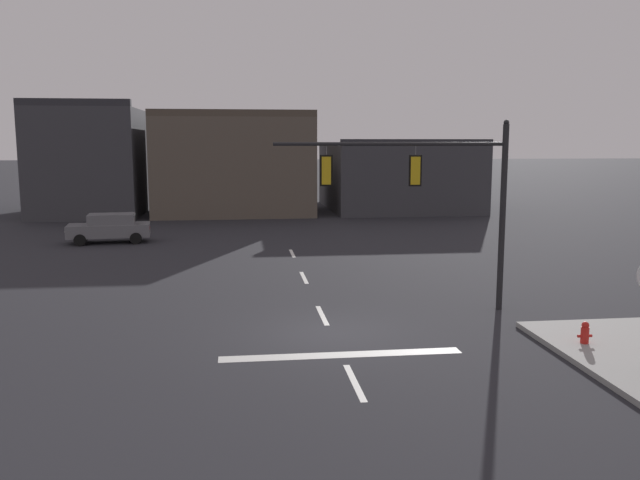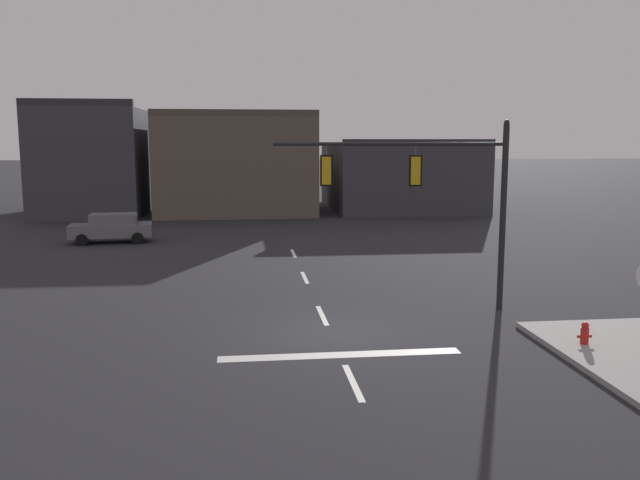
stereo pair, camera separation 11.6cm
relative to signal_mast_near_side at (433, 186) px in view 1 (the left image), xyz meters
name	(u,v)px [view 1 (the left image)]	position (x,y,z in m)	size (l,w,h in m)	color
ground_plane	(331,333)	(-3.71, -2.44, -4.12)	(400.00, 400.00, 0.00)	#232328
stop_bar_paint	(341,355)	(-3.71, -4.44, -4.12)	(6.40, 0.50, 0.01)	silver
lane_centreline	(322,315)	(-3.71, -0.44, -4.12)	(0.16, 26.40, 0.01)	silver
signal_mast_near_side	(433,186)	(0.00, 0.00, 0.00)	(7.56, 1.22, 6.25)	black
car_lot_nearside	(110,227)	(-13.48, 16.37, -3.26)	(4.59, 2.29, 1.61)	slate
fire_hydrant	(585,337)	(2.90, -4.71, -3.79)	(0.40, 0.30, 0.75)	red
building_row	(243,168)	(-5.99, 32.69, -0.65)	(34.03, 13.73, 8.53)	#38383D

